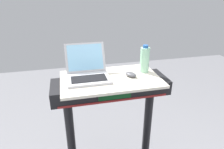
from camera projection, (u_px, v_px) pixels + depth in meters
desk_board at (110, 79)px, 1.54m from camera, size 0.75×0.46×0.02m
laptop at (87, 71)px, 1.53m from camera, size 0.32×0.34×0.23m
computer_mouse at (131, 74)px, 1.55m from camera, size 0.10×0.12×0.03m
water_bottle at (145, 60)px, 1.61m from camera, size 0.07×0.07×0.22m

